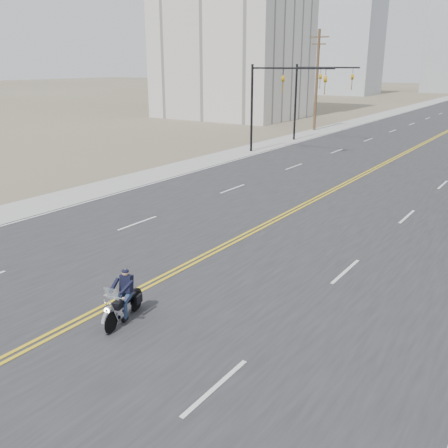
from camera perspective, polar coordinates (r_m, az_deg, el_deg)
sidewalk_left at (r=77.41m, az=17.81°, el=11.81°), size 3.00×200.00×0.01m
traffic_mast_left at (r=40.89m, az=5.73°, el=14.84°), size 7.10×0.26×7.00m
traffic_mast_far at (r=48.20m, az=10.10°, el=15.03°), size 6.10×0.26×7.00m
utility_pole_left at (r=56.78m, az=10.57°, el=16.00°), size 2.20×0.30×10.50m
haze_bldg_a at (r=127.36m, az=13.93°, el=19.14°), size 14.00×12.00×22.00m
haze_bldg_f at (r=146.93m, az=10.29°, el=17.95°), size 12.00×12.00×16.00m
motorcyclist at (r=14.49m, az=-11.58°, el=-8.18°), size 1.27×2.06×1.50m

